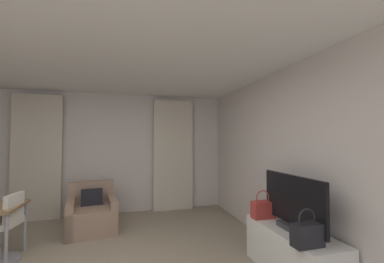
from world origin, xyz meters
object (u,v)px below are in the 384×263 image
at_px(armchair, 92,214).
at_px(handbag_secondary, 307,234).
at_px(desk_chair, 2,232).
at_px(tv_flatscreen, 293,204).
at_px(tv_console, 292,253).
at_px(handbag_primary, 263,209).

height_order(armchair, handbag_secondary, handbag_secondary).
height_order(armchair, desk_chair, desk_chair).
height_order(desk_chair, handbag_secondary, handbag_secondary).
bearing_deg(tv_flatscreen, armchair, 138.48).
distance_m(desk_chair, handbag_secondary, 3.67).
xyz_separation_m(desk_chair, tv_console, (3.41, -1.26, -0.12)).
bearing_deg(handbag_primary, tv_flatscreen, -76.37).
bearing_deg(handbag_primary, armchair, 143.75).
xyz_separation_m(armchair, desk_chair, (-0.96, -0.89, 0.12)).
distance_m(desk_chair, tv_console, 3.64).
height_order(tv_console, handbag_primary, handbag_primary).
bearing_deg(tv_flatscreen, handbag_secondary, -111.53).
xyz_separation_m(desk_chair, handbag_secondary, (3.25, -1.69, 0.28)).
height_order(tv_flatscreen, handbag_secondary, tv_flatscreen).
bearing_deg(tv_console, armchair, 138.74).
xyz_separation_m(tv_console, handbag_primary, (-0.11, 0.43, 0.39)).
bearing_deg(handbag_secondary, tv_console, 69.36).
distance_m(tv_flatscreen, handbag_secondary, 0.47).
xyz_separation_m(tv_flatscreen, handbag_secondary, (-0.16, -0.40, -0.17)).
distance_m(armchair, desk_chair, 1.31).
bearing_deg(handbag_secondary, tv_flatscreen, 68.47).
distance_m(tv_console, handbag_primary, 0.60).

